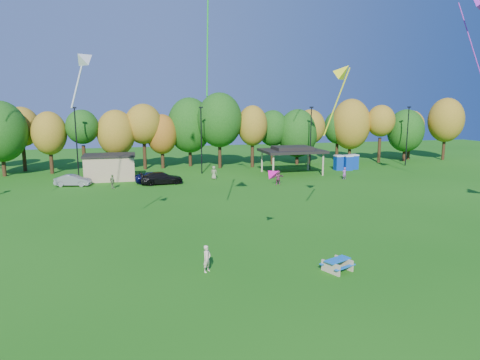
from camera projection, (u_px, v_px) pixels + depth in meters
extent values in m
plane|color=#19600F|center=(294.00, 307.00, 20.24)|extent=(160.00, 160.00, 0.00)
cylinder|color=black|center=(4.00, 163.00, 56.42)|extent=(0.50, 0.50, 3.56)
ellipsoid|color=#144C0F|center=(0.00, 131.00, 55.69)|extent=(6.62, 6.62, 8.00)
cylinder|color=black|center=(24.00, 158.00, 60.66)|extent=(0.50, 0.50, 3.79)
ellipsoid|color=olive|center=(21.00, 127.00, 59.88)|extent=(4.94, 4.94, 5.58)
cylinder|color=black|center=(51.00, 162.00, 58.59)|extent=(0.50, 0.50, 3.34)
ellipsoid|color=olive|center=(49.00, 133.00, 57.91)|extent=(4.61, 4.61, 5.88)
cylinder|color=black|center=(84.00, 159.00, 59.43)|extent=(0.50, 0.50, 3.82)
ellipsoid|color=#144C0F|center=(82.00, 127.00, 58.64)|extent=(4.43, 4.43, 4.73)
cylinder|color=black|center=(117.00, 159.00, 61.16)|extent=(0.50, 0.50, 3.25)
ellipsoid|color=olive|center=(116.00, 133.00, 60.49)|extent=(5.33, 5.33, 6.53)
cylinder|color=black|center=(145.00, 156.00, 62.57)|extent=(0.50, 0.50, 3.96)
ellipsoid|color=olive|center=(143.00, 124.00, 61.75)|extent=(5.31, 5.31, 5.82)
cylinder|color=black|center=(163.00, 158.00, 63.53)|extent=(0.50, 0.50, 3.05)
ellipsoid|color=#995914|center=(162.00, 134.00, 62.91)|extent=(4.54, 4.54, 5.87)
cylinder|color=black|center=(190.00, 154.00, 65.63)|extent=(0.50, 0.50, 3.77)
ellipsoid|color=#144C0F|center=(190.00, 125.00, 64.85)|extent=(6.69, 6.69, 8.35)
cylinder|color=black|center=(220.00, 154.00, 63.69)|extent=(0.50, 0.50, 4.28)
ellipsoid|color=#144C0F|center=(220.00, 120.00, 62.82)|extent=(6.64, 6.64, 8.01)
cylinder|color=black|center=(252.00, 155.00, 64.62)|extent=(0.50, 0.50, 3.76)
ellipsoid|color=olive|center=(252.00, 126.00, 63.85)|extent=(4.49, 4.49, 6.02)
cylinder|color=black|center=(272.00, 154.00, 67.53)|extent=(0.50, 0.50, 3.43)
ellipsoid|color=#144C0F|center=(273.00, 128.00, 66.82)|extent=(4.77, 4.77, 5.63)
cylinder|color=black|center=(297.00, 155.00, 67.67)|extent=(0.50, 0.50, 2.95)
ellipsoid|color=#144C0F|center=(298.00, 133.00, 67.06)|extent=(6.14, 6.14, 7.54)
cylinder|color=black|center=(309.00, 153.00, 68.61)|extent=(0.50, 0.50, 3.52)
ellipsoid|color=olive|center=(310.00, 127.00, 67.89)|extent=(4.78, 4.78, 5.53)
cylinder|color=black|center=(337.00, 151.00, 71.56)|extent=(0.50, 0.50, 3.39)
ellipsoid|color=#144C0F|center=(338.00, 127.00, 70.87)|extent=(4.54, 4.54, 5.46)
cylinder|color=black|center=(349.00, 151.00, 70.70)|extent=(0.50, 0.50, 3.72)
ellipsoid|color=olive|center=(351.00, 124.00, 69.94)|extent=(6.32, 6.32, 8.24)
cylinder|color=black|center=(379.00, 150.00, 69.83)|extent=(0.50, 0.50, 4.06)
ellipsoid|color=olive|center=(381.00, 121.00, 69.00)|extent=(4.50, 4.50, 5.13)
cylinder|color=black|center=(404.00, 152.00, 71.65)|extent=(0.50, 0.50, 3.05)
ellipsoid|color=#144C0F|center=(406.00, 131.00, 71.02)|extent=(5.97, 5.97, 7.05)
cylinder|color=black|center=(409.00, 149.00, 73.54)|extent=(0.50, 0.50, 3.55)
ellipsoid|color=olive|center=(410.00, 125.00, 72.81)|extent=(4.60, 4.60, 4.99)
cylinder|color=black|center=(444.00, 148.00, 73.07)|extent=(0.50, 0.50, 4.07)
ellipsoid|color=olive|center=(446.00, 120.00, 72.23)|extent=(5.83, 5.83, 7.42)
cylinder|color=black|center=(77.00, 144.00, 54.28)|extent=(0.16, 0.16, 9.00)
cube|color=black|center=(74.00, 108.00, 53.49)|extent=(0.50, 0.25, 0.18)
cylinder|color=black|center=(201.00, 141.00, 58.12)|extent=(0.16, 0.16, 9.00)
cube|color=black|center=(201.00, 107.00, 57.33)|extent=(0.50, 0.25, 0.18)
cylinder|color=black|center=(311.00, 139.00, 61.96)|extent=(0.16, 0.16, 9.00)
cube|color=black|center=(312.00, 107.00, 61.17)|extent=(0.50, 0.25, 0.18)
cylinder|color=black|center=(407.00, 137.00, 65.80)|extent=(0.16, 0.16, 9.00)
cube|color=black|center=(409.00, 107.00, 65.01)|extent=(0.50, 0.25, 0.18)
cube|color=tan|center=(110.00, 168.00, 53.85)|extent=(6.00, 4.00, 3.00)
cube|color=black|center=(109.00, 155.00, 53.57)|extent=(6.30, 4.30, 0.25)
cylinder|color=tan|center=(273.00, 166.00, 55.43)|extent=(0.24, 0.24, 3.00)
cylinder|color=tan|center=(323.00, 164.00, 57.11)|extent=(0.24, 0.24, 3.00)
cylinder|color=tan|center=(262.00, 161.00, 60.21)|extent=(0.24, 0.24, 3.00)
cylinder|color=tan|center=(308.00, 160.00, 61.89)|extent=(0.24, 0.24, 3.00)
cube|color=black|center=(292.00, 151.00, 58.37)|extent=(8.20, 6.20, 0.35)
cube|color=black|center=(292.00, 148.00, 58.30)|extent=(5.00, 3.50, 0.45)
cube|color=#0C36A2|center=(338.00, 163.00, 61.81)|extent=(1.10, 1.10, 2.00)
cube|color=silver|center=(339.00, 156.00, 61.62)|extent=(1.15, 1.15, 0.18)
cube|color=#0C36A2|center=(348.00, 163.00, 61.80)|extent=(1.10, 1.10, 2.00)
cube|color=silver|center=(348.00, 156.00, 61.60)|extent=(1.15, 1.15, 0.18)
cube|color=#0C36A2|center=(353.00, 162.00, 62.77)|extent=(1.10, 1.10, 2.00)
cube|color=silver|center=(354.00, 155.00, 62.58)|extent=(1.15, 1.15, 0.18)
cube|color=tan|center=(331.00, 268.00, 24.17)|extent=(0.63, 1.23, 0.65)
cube|color=tan|center=(344.00, 263.00, 24.87)|extent=(0.63, 1.23, 0.65)
cube|color=blue|center=(338.00, 260.00, 24.46)|extent=(1.75, 1.27, 0.05)
cube|color=blue|center=(345.00, 267.00, 24.08)|extent=(1.57, 0.86, 0.04)
cube|color=blue|center=(330.00, 262.00, 24.94)|extent=(1.57, 0.86, 0.04)
imported|color=beige|center=(207.00, 259.00, 24.31)|extent=(0.67, 0.67, 1.57)
imported|color=gray|center=(73.00, 180.00, 49.89)|extent=(4.26, 2.27, 1.33)
imported|color=#0B0E45|center=(154.00, 177.00, 52.07)|extent=(4.73, 2.36, 1.29)
imported|color=black|center=(162.00, 178.00, 51.06)|extent=(5.23, 2.55, 1.47)
imported|color=gray|center=(214.00, 173.00, 54.31)|extent=(0.98, 0.81, 1.71)
imported|color=#6A8250|center=(113.00, 182.00, 48.27)|extent=(0.84, 1.01, 1.61)
imported|color=#A551AD|center=(344.00, 173.00, 54.28)|extent=(0.62, 0.47, 1.55)
imported|color=#9A4068|center=(278.00, 177.00, 50.77)|extent=(1.66, 0.69, 1.73)
cylinder|color=purple|center=(471.00, 42.00, 41.09)|extent=(1.85, 2.27, 7.55)
cone|color=#EA0D94|center=(274.00, 174.00, 27.80)|extent=(1.25, 1.28, 1.04)
cone|color=#FEF71A|center=(344.00, 71.00, 30.85)|extent=(1.98, 2.01, 1.62)
cylinder|color=#FEF71A|center=(336.00, 103.00, 29.95)|extent=(1.30, 1.39, 4.73)
cone|color=silver|center=(87.00, 58.00, 23.96)|extent=(1.53, 1.52, 1.24)
cylinder|color=silver|center=(78.00, 83.00, 24.64)|extent=(0.88, 0.85, 2.85)
cylinder|color=green|center=(207.00, 44.00, 27.33)|extent=(0.67, 2.44, 6.61)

